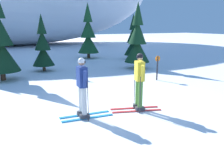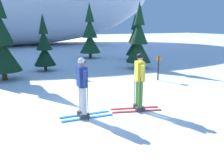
# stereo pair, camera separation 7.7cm
# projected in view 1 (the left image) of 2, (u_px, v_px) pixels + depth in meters

# --- Properties ---
(ground_plane) EXTENTS (120.00, 120.00, 0.00)m
(ground_plane) POSITION_uv_depth(u_px,v_px,m) (125.00, 102.00, 8.65)
(ground_plane) COLOR white
(skier_yellow_jacket) EXTENTS (1.67, 0.86, 1.85)m
(skier_yellow_jacket) POSITION_uv_depth(u_px,v_px,m) (139.00, 81.00, 7.68)
(skier_yellow_jacket) COLOR red
(skier_yellow_jacket) RESTS_ON ground
(skier_navy_jacket) EXTENTS (1.59, 0.78, 1.80)m
(skier_navy_jacket) POSITION_uv_depth(u_px,v_px,m) (82.00, 87.00, 7.04)
(skier_navy_jacket) COLOR #2893CC
(skier_navy_jacket) RESTS_ON ground
(pine_tree_center_left) EXTENTS (1.30, 1.30, 3.36)m
(pine_tree_center_left) POSITION_uv_depth(u_px,v_px,m) (43.00, 48.00, 14.27)
(pine_tree_center_left) COLOR #47301E
(pine_tree_center_left) RESTS_ON ground
(pine_tree_center_right) EXTENTS (1.73, 1.73, 4.49)m
(pine_tree_center_right) POSITION_uv_depth(u_px,v_px,m) (88.00, 35.00, 19.84)
(pine_tree_center_right) COLOR #47301E
(pine_tree_center_right) RESTS_ON ground
(pine_tree_right) EXTENTS (1.59, 1.59, 4.11)m
(pine_tree_right) POSITION_uv_depth(u_px,v_px,m) (137.00, 41.00, 15.09)
(pine_tree_right) COLOR #47301E
(pine_tree_right) RESTS_ON ground
(pine_tree_far_right) EXTENTS (1.38, 1.38, 3.56)m
(pine_tree_far_right) POSITION_uv_depth(u_px,v_px,m) (133.00, 41.00, 19.11)
(pine_tree_far_right) COLOR #47301E
(pine_tree_far_right) RESTS_ON ground
(trail_marker_post) EXTENTS (0.28, 0.07, 1.23)m
(trail_marker_post) POSITION_uv_depth(u_px,v_px,m) (157.00, 66.00, 12.03)
(trail_marker_post) COLOR black
(trail_marker_post) RESTS_ON ground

